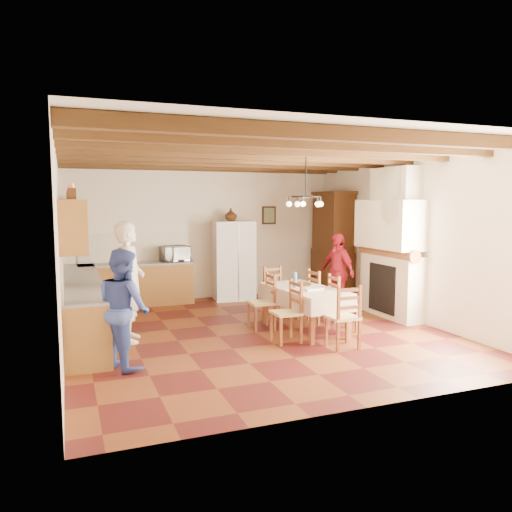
{
  "coord_description": "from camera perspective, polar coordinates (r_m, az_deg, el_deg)",
  "views": [
    {
      "loc": [
        -2.92,
        -7.56,
        2.18
      ],
      "look_at": [
        0.1,
        0.3,
        1.25
      ],
      "focal_mm": 35.0,
      "sensor_mm": 36.0,
      "label": 1
    }
  ],
  "objects": [
    {
      "name": "backsplash_back",
      "position": [
        10.93,
        -13.73,
        0.97
      ],
      "size": [
        2.3,
        0.03,
        0.6
      ],
      "primitive_type": "cube",
      "color": "beige",
      "rests_on": "ground"
    },
    {
      "name": "microwave",
      "position": [
        10.8,
        -9.2,
        0.28
      ],
      "size": [
        0.65,
        0.49,
        0.32
      ],
      "primitive_type": "imported",
      "rotation": [
        0.0,
        0.0,
        0.17
      ],
      "color": "silver",
      "rests_on": "countertop_back"
    },
    {
      "name": "lower_cabinets_left",
      "position": [
        8.79,
        -19.24,
        -5.54
      ],
      "size": [
        0.6,
        4.3,
        0.86
      ],
      "primitive_type": "cube",
      "color": "brown",
      "rests_on": "ground"
    },
    {
      "name": "fireplace",
      "position": [
        9.63,
        14.94,
        1.44
      ],
      "size": [
        0.56,
        1.6,
        2.8
      ],
      "primitive_type": null,
      "color": "beige",
      "rests_on": "ground"
    },
    {
      "name": "wall_back",
      "position": [
        11.23,
        -5.91,
        2.79
      ],
      "size": [
        6.0,
        0.02,
        3.0
      ],
      "primitive_type": "cube",
      "color": "beige",
      "rests_on": "ground"
    },
    {
      "name": "ceiling",
      "position": [
        8.15,
        0.1,
        12.15
      ],
      "size": [
        6.0,
        6.5,
        0.02
      ],
      "primitive_type": "cube",
      "color": "silver",
      "rests_on": "ground"
    },
    {
      "name": "person_woman_blue",
      "position": [
        6.77,
        -14.88,
        -5.77
      ],
      "size": [
        0.84,
        0.94,
        1.58
      ],
      "primitive_type": "imported",
      "rotation": [
        0.0,
        0.0,
        1.96
      ],
      "color": "#31438E",
      "rests_on": "floor"
    },
    {
      "name": "fridge_vase",
      "position": [
        10.99,
        -2.9,
        4.74
      ],
      "size": [
        0.31,
        0.31,
        0.28
      ],
      "primitive_type": "imported",
      "rotation": [
        0.0,
        0.0,
        -0.19
      ],
      "color": "#341C0C",
      "rests_on": "refrigerator"
    },
    {
      "name": "countertop_left",
      "position": [
        8.71,
        -19.34,
        -2.64
      ],
      "size": [
        0.62,
        4.3,
        0.04
      ],
      "primitive_type": "cube",
      "color": "slate",
      "rests_on": "lower_cabinets_left"
    },
    {
      "name": "wall_right",
      "position": [
        9.63,
        17.06,
        1.98
      ],
      "size": [
        0.02,
        6.5,
        3.0
      ],
      "primitive_type": "cube",
      "color": "beige",
      "rests_on": "ground"
    },
    {
      "name": "chair_right_near",
      "position": [
        8.53,
        9.9,
        -5.29
      ],
      "size": [
        0.43,
        0.45,
        0.96
      ],
      "primitive_type": null,
      "rotation": [
        0.0,
        0.0,
        1.5
      ],
      "color": "brown",
      "rests_on": "floor"
    },
    {
      "name": "upper_cabinets",
      "position": [
        8.62,
        -20.41,
        3.71
      ],
      "size": [
        0.35,
        4.2,
        0.7
      ],
      "primitive_type": "cube",
      "color": "brown",
      "rests_on": "ground"
    },
    {
      "name": "hutch",
      "position": [
        11.47,
        8.71,
        1.3
      ],
      "size": [
        0.68,
        1.37,
        2.39
      ],
      "primitive_type": null,
      "rotation": [
        0.0,
        0.0,
        -0.1
      ],
      "color": "#341C0C",
      "rests_on": "floor"
    },
    {
      "name": "refrigerator",
      "position": [
        11.08,
        -2.6,
        -0.49
      ],
      "size": [
        0.95,
        0.81,
        1.74
      ],
      "primitive_type": "cube",
      "rotation": [
        0.0,
        0.0,
        -0.11
      ],
      "color": "silver",
      "rests_on": "floor"
    },
    {
      "name": "countertop_back",
      "position": [
        10.68,
        -13.49,
        -0.87
      ],
      "size": [
        2.34,
        0.62,
        0.04
      ],
      "primitive_type": "cube",
      "color": "slate",
      "rests_on": "lower_cabinets_back"
    },
    {
      "name": "floor",
      "position": [
        8.4,
        0.1,
        -8.82
      ],
      "size": [
        6.0,
        6.5,
        0.02
      ],
      "primitive_type": "cube",
      "color": "#451311",
      "rests_on": "ground"
    },
    {
      "name": "chair_left_far",
      "position": [
        8.5,
        0.64,
        -5.24
      ],
      "size": [
        0.41,
        0.43,
        0.96
      ],
      "primitive_type": null,
      "rotation": [
        0.0,
        0.0,
        -1.59
      ],
      "color": "brown",
      "rests_on": "floor"
    },
    {
      "name": "person_man",
      "position": [
        7.96,
        -14.23,
        -2.9
      ],
      "size": [
        0.54,
        0.74,
        1.87
      ],
      "primitive_type": "imported",
      "rotation": [
        0.0,
        0.0,
        1.43
      ],
      "color": "white",
      "rests_on": "floor"
    },
    {
      "name": "wall_front",
      "position": [
        5.24,
        13.04,
        -1.31
      ],
      "size": [
        6.0,
        0.02,
        3.0
      ],
      "primitive_type": "cube",
      "color": "beige",
      "rests_on": "ground"
    },
    {
      "name": "chair_end_far",
      "position": [
        9.33,
        2.5,
        -4.2
      ],
      "size": [
        0.5,
        0.48,
        0.96
      ],
      "primitive_type": null,
      "rotation": [
        0.0,
        0.0,
        0.22
      ],
      "color": "brown",
      "rests_on": "floor"
    },
    {
      "name": "chair_left_near",
      "position": [
        7.75,
        3.45,
        -6.38
      ],
      "size": [
        0.41,
        0.43,
        0.96
      ],
      "primitive_type": null,
      "rotation": [
        0.0,
        0.0,
        -1.55
      ],
      "color": "brown",
      "rests_on": "floor"
    },
    {
      "name": "backsplash_left",
      "position": [
        8.67,
        -21.3,
        -0.62
      ],
      "size": [
        0.03,
        4.3,
        0.6
      ],
      "primitive_type": "cube",
      "color": "beige",
      "rests_on": "ground"
    },
    {
      "name": "person_woman_red",
      "position": [
        10.04,
        9.3,
        -1.81
      ],
      "size": [
        0.52,
        0.96,
        1.56
      ],
      "primitive_type": "imported",
      "rotation": [
        0.0,
        0.0,
        -1.41
      ],
      "color": "red",
      "rests_on": "floor"
    },
    {
      "name": "wall_left",
      "position": [
        7.59,
        -21.6,
        0.72
      ],
      "size": [
        0.02,
        6.5,
        3.0
      ],
      "primitive_type": "cube",
      "color": "beige",
      "rests_on": "ground"
    },
    {
      "name": "chandelier",
      "position": [
        8.26,
        5.69,
        6.76
      ],
      "size": [
        0.47,
        0.47,
        0.03
      ],
      "primitive_type": "torus",
      "color": "black",
      "rests_on": "ground"
    },
    {
      "name": "chair_end_near",
      "position": [
        7.57,
        9.9,
        -6.77
      ],
      "size": [
        0.42,
        0.4,
        0.96
      ],
      "primitive_type": null,
      "rotation": [
        0.0,
        0.0,
        3.14
      ],
      "color": "brown",
      "rests_on": "floor"
    },
    {
      "name": "lower_cabinets_back",
      "position": [
        10.74,
        -13.42,
        -3.25
      ],
      "size": [
        2.3,
        0.6,
        0.86
      ],
      "primitive_type": "cube",
      "color": "brown",
      "rests_on": "ground"
    },
    {
      "name": "dining_table",
      "position": [
        8.4,
        5.58,
        -4.2
      ],
      "size": [
        1.04,
        1.76,
        0.74
      ],
      "rotation": [
        0.0,
        0.0,
        0.11
      ],
      "color": "beige",
      "rests_on": "floor"
    },
    {
      "name": "ceiling_beams",
      "position": [
        8.14,
        0.1,
        11.45
      ],
      "size": [
        6.0,
        6.3,
        0.16
      ],
      "primitive_type": null,
      "color": "#392013",
      "rests_on": "ground"
    },
    {
      "name": "wall_picture",
      "position": [
        11.69,
        1.49,
        4.68
      ],
      "size": [
        0.34,
        0.03,
        0.42
      ],
      "primitive_type": "cube",
      "color": "black",
      "rests_on": "ground"
    },
    {
      "name": "chair_right_far",
      "position": [
        9.1,
        7.53,
        -4.52
      ],
      "size": [
        0.42,
        0.44,
        0.96
      ],
      "primitive_type": null,
      "rotation": [
        0.0,
        0.0,
        1.63
      ],
      "color": "brown",
      "rests_on": "floor"
    }
  ]
}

